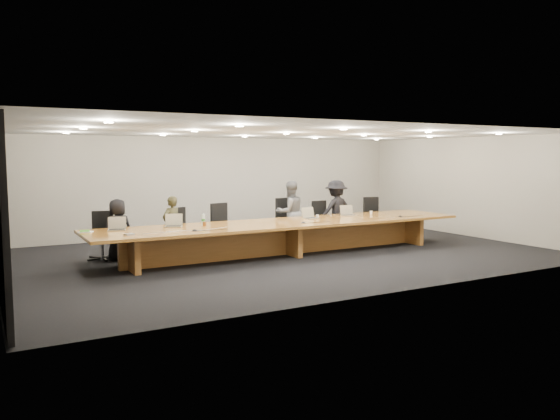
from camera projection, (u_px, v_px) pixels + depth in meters
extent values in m
plane|color=black|center=(286.00, 254.00, 12.63)|extent=(12.00, 12.00, 0.00)
cube|color=silver|center=(218.00, 186.00, 15.97)|extent=(12.00, 0.02, 2.80)
cube|color=#9A5F21|center=(286.00, 223.00, 12.56)|extent=(9.00, 1.80, 0.06)
cube|color=brown|center=(286.00, 239.00, 12.60)|extent=(7.65, 0.15, 0.69)
cube|color=brown|center=(130.00, 253.00, 10.85)|extent=(0.12, 1.26, 0.69)
cube|color=brown|center=(286.00, 239.00, 12.60)|extent=(0.12, 1.26, 0.69)
cube|color=brown|center=(405.00, 229.00, 14.35)|extent=(0.12, 1.26, 0.69)
imported|color=black|center=(118.00, 230.00, 11.83)|extent=(0.73, 0.55, 1.34)
imported|color=#302E1A|center=(172.00, 225.00, 12.55)|extent=(0.58, 0.48, 1.35)
imported|color=#5F6062|center=(290.00, 212.00, 14.05)|extent=(0.80, 0.63, 1.63)
imported|color=black|center=(336.00, 210.00, 14.72)|extent=(1.09, 0.68, 1.62)
cylinder|color=silver|center=(203.00, 220.00, 11.89)|extent=(0.10, 0.10, 0.24)
cylinder|color=brown|center=(205.00, 224.00, 11.76)|extent=(0.10, 0.10, 0.10)
cone|color=silver|center=(317.00, 217.00, 13.30)|extent=(0.09, 0.09, 0.08)
cone|color=white|center=(371.00, 213.00, 14.22)|extent=(0.09, 0.09, 0.09)
cube|color=white|center=(86.00, 232.00, 10.81)|extent=(0.32, 0.29, 0.02)
cube|color=green|center=(85.00, 231.00, 10.80)|extent=(0.20, 0.13, 0.03)
cube|color=#BABBC0|center=(129.00, 234.00, 10.44)|extent=(0.20, 0.17, 0.03)
cone|color=black|center=(195.00, 230.00, 11.00)|extent=(0.15, 0.15, 0.03)
cone|color=black|center=(303.00, 222.00, 12.33)|extent=(0.15, 0.15, 0.03)
cone|color=black|center=(400.00, 216.00, 13.63)|extent=(0.16, 0.16, 0.03)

